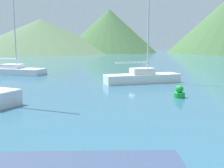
# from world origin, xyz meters

# --- Properties ---
(sailboat_inner) EXTENTS (5.83, 3.88, 9.84)m
(sailboat_inner) POSITION_xyz_m (1.37, 22.80, 0.50)
(sailboat_inner) COLOR white
(sailboat_inner) RESTS_ON ground_plane
(sailboat_outer) EXTENTS (6.53, 2.72, 8.27)m
(sailboat_outer) POSITION_xyz_m (-11.27, 26.51, 0.40)
(sailboat_outer) COLOR silver
(sailboat_outer) RESTS_ON ground_plane
(buoy_marker) EXTENTS (0.62, 0.62, 0.71)m
(buoy_marker) POSITION_xyz_m (3.76, 17.43, 0.29)
(buoy_marker) COLOR green
(buoy_marker) RESTS_ON ground_plane
(hill_west) EXTENTS (42.56, 42.56, 9.35)m
(hill_west) POSITION_xyz_m (-30.20, 76.85, 4.67)
(hill_west) COLOR #4C6647
(hill_west) RESTS_ON ground_plane
(hill_central) EXTENTS (27.60, 27.60, 12.34)m
(hill_central) POSITION_xyz_m (-11.89, 83.14, 6.17)
(hill_central) COLOR #3D6038
(hill_central) RESTS_ON ground_plane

